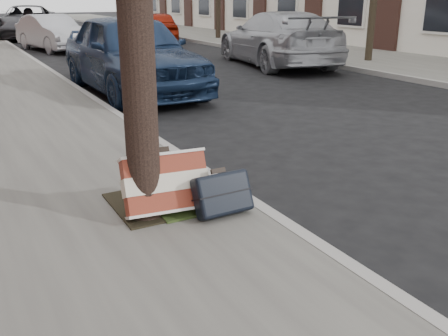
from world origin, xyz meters
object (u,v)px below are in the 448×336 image
suitcase_navy (222,193)px  car_near_mid (52,33)px  suitcase_red (165,184)px  car_near_front (131,53)px

suitcase_navy → car_near_mid: size_ratio=0.13×
car_near_mid → suitcase_red: bearing=-109.5°
car_near_front → car_near_mid: (0.20, 9.31, -0.17)m
car_near_front → suitcase_navy: bearing=-102.9°
suitcase_red → suitcase_navy: (0.41, -0.26, -0.07)m
car_near_front → car_near_mid: 9.31m
suitcase_navy → car_near_mid: car_near_mid is taller
suitcase_navy → car_near_front: 6.57m
suitcase_red → suitcase_navy: 0.49m
suitcase_navy → car_near_front: bearing=76.3°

